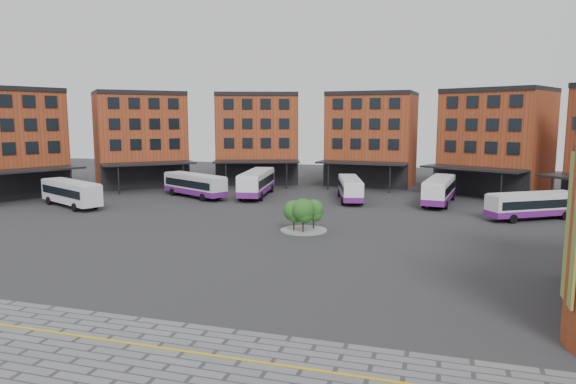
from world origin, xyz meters
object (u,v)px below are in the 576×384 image
(bus_d, at_px, (350,188))
(bus_e, at_px, (439,190))
(bus_b, at_px, (195,185))
(bus_f, at_px, (533,205))
(bus_c, at_px, (257,183))
(tree_island, at_px, (304,213))
(bus_a, at_px, (71,192))

(bus_d, distance_m, bus_e, 11.01)
(bus_b, xyz_separation_m, bus_f, (40.83, -3.55, -0.16))
(bus_c, xyz_separation_m, bus_e, (23.80, 0.60, -0.12))
(tree_island, xyz_separation_m, bus_c, (-11.88, 19.47, 0.05))
(bus_c, bearing_deg, bus_b, -165.06)
(tree_island, distance_m, bus_d, 19.45)
(bus_c, distance_m, bus_e, 23.80)
(tree_island, xyz_separation_m, bus_e, (11.91, 20.07, -0.07))
(bus_b, distance_m, bus_c, 8.31)
(tree_island, bearing_deg, bus_d, 87.28)
(bus_a, xyz_separation_m, bus_f, (51.58, 7.42, -0.30))
(bus_e, bearing_deg, bus_f, -31.74)
(bus_d, bearing_deg, bus_f, -33.49)
(bus_d, relative_size, bus_e, 0.91)
(bus_d, bearing_deg, bus_a, -170.32)
(bus_b, relative_size, bus_c, 0.88)
(bus_d, height_order, bus_e, bus_e)
(bus_a, bearing_deg, bus_e, -44.48)
(bus_a, xyz_separation_m, bus_e, (42.15, 14.92, -0.08))
(tree_island, height_order, bus_b, tree_island)
(bus_b, height_order, bus_d, bus_b)
(bus_b, distance_m, bus_e, 31.65)
(tree_island, bearing_deg, bus_f, 30.51)
(bus_e, relative_size, bus_f, 1.20)
(bus_e, bearing_deg, tree_island, -113.94)
(tree_island, distance_m, bus_c, 22.81)
(tree_island, distance_m, bus_b, 25.30)
(tree_island, bearing_deg, bus_e, 59.31)
(tree_island, xyz_separation_m, bus_a, (-30.24, 5.15, 0.02))
(bus_c, xyz_separation_m, bus_f, (33.22, -6.90, -0.33))
(bus_d, bearing_deg, bus_e, -11.60)
(bus_b, distance_m, bus_d, 20.68)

